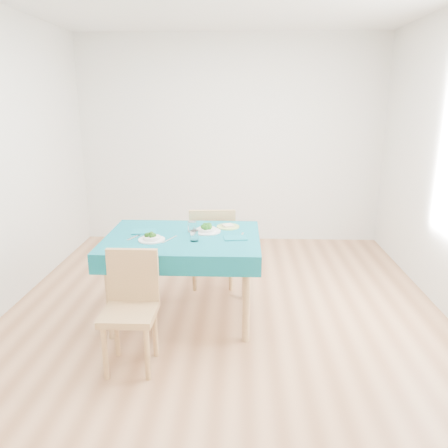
{
  "coord_description": "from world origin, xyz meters",
  "views": [
    {
      "loc": [
        0.14,
        -3.59,
        1.88
      ],
      "look_at": [
        0.0,
        0.0,
        0.85
      ],
      "focal_mm": 35.0,
      "sensor_mm": 36.0,
      "label": 1
    }
  ],
  "objects_px": {
    "bowl_near": "(151,237)",
    "bowl_far": "(207,228)",
    "chair_near": "(129,309)",
    "chair_far": "(212,232)",
    "table": "(184,277)",
    "side_plate": "(228,227)"
  },
  "relations": [
    {
      "from": "bowl_far",
      "to": "chair_near",
      "type": "bearing_deg",
      "value": -117.91
    },
    {
      "from": "chair_far",
      "to": "bowl_near",
      "type": "relative_size",
      "value": 5.13
    },
    {
      "from": "bowl_near",
      "to": "bowl_far",
      "type": "height_order",
      "value": "bowl_far"
    },
    {
      "from": "chair_far",
      "to": "bowl_far",
      "type": "relative_size",
      "value": 4.57
    },
    {
      "from": "table",
      "to": "bowl_far",
      "type": "relative_size",
      "value": 5.28
    },
    {
      "from": "chair_near",
      "to": "chair_far",
      "type": "distance_m",
      "value": 1.61
    },
    {
      "from": "bowl_near",
      "to": "side_plate",
      "type": "relative_size",
      "value": 1.06
    },
    {
      "from": "chair_far",
      "to": "bowl_near",
      "type": "bearing_deg",
      "value": 59.66
    },
    {
      "from": "bowl_far",
      "to": "side_plate",
      "type": "bearing_deg",
      "value": 40.1
    },
    {
      "from": "chair_near",
      "to": "bowl_near",
      "type": "height_order",
      "value": "chair_near"
    },
    {
      "from": "chair_near",
      "to": "bowl_far",
      "type": "bearing_deg",
      "value": 61.82
    },
    {
      "from": "bowl_near",
      "to": "side_plate",
      "type": "distance_m",
      "value": 0.74
    },
    {
      "from": "chair_far",
      "to": "side_plate",
      "type": "height_order",
      "value": "chair_far"
    },
    {
      "from": "chair_near",
      "to": "side_plate",
      "type": "relative_size",
      "value": 4.49
    },
    {
      "from": "bowl_far",
      "to": "table",
      "type": "bearing_deg",
      "value": -146.8
    },
    {
      "from": "bowl_near",
      "to": "side_plate",
      "type": "xyz_separation_m",
      "value": [
        0.62,
        0.41,
        -0.03
      ]
    },
    {
      "from": "chair_near",
      "to": "bowl_far",
      "type": "relative_size",
      "value": 3.77
    },
    {
      "from": "bowl_near",
      "to": "side_plate",
      "type": "height_order",
      "value": "bowl_near"
    },
    {
      "from": "side_plate",
      "to": "chair_far",
      "type": "bearing_deg",
      "value": 110.4
    },
    {
      "from": "table",
      "to": "side_plate",
      "type": "distance_m",
      "value": 0.61
    },
    {
      "from": "bowl_near",
      "to": "bowl_far",
      "type": "relative_size",
      "value": 0.89
    },
    {
      "from": "bowl_far",
      "to": "side_plate",
      "type": "height_order",
      "value": "bowl_far"
    }
  ]
}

